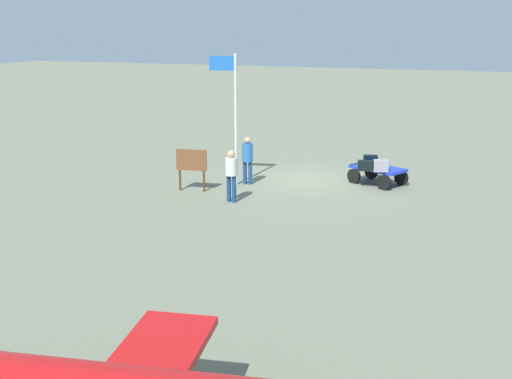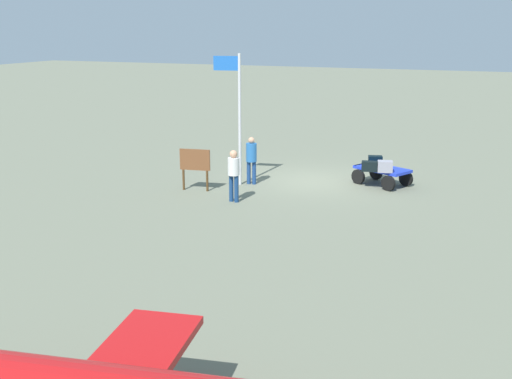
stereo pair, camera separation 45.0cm
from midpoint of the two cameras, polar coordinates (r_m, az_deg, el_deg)
ground_plane at (r=23.43m, az=4.26°, el=0.76°), size 120.00×120.00×0.00m
luggage_cart at (r=23.21m, az=10.20°, el=1.57°), size 2.16×1.85×0.63m
suitcase_tan at (r=22.49m, az=9.16°, el=2.11°), size 0.59×0.40×0.34m
suitcase_maroon at (r=22.47m, az=10.50°, el=2.09°), size 0.58×0.49×0.38m
suitcase_dark at (r=23.74m, az=9.62°, el=2.68°), size 0.57×0.47×0.28m
worker_lead at (r=20.43m, az=-2.85°, el=1.64°), size 0.43×0.43×1.69m
worker_trailing at (r=22.72m, az=-1.33°, el=2.96°), size 0.42×0.42×1.70m
flagpole at (r=22.40m, az=-2.66°, el=7.26°), size 0.99×0.19×4.60m
signboard at (r=21.91m, az=-6.35°, el=2.32°), size 1.06×0.22×1.44m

